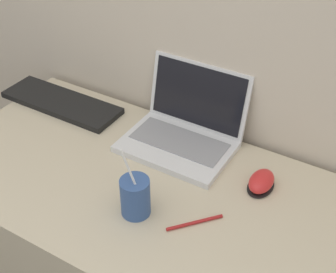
{
  "coord_description": "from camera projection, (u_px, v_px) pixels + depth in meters",
  "views": [
    {
      "loc": [
        0.54,
        -0.48,
        1.59
      ],
      "look_at": [
        -0.02,
        0.45,
        0.78
      ],
      "focal_mm": 50.0,
      "sensor_mm": 36.0,
      "label": 1
    }
  ],
  "objects": [
    {
      "name": "computer_mouse",
      "position": [
        261.0,
        182.0,
        1.28
      ],
      "size": [
        0.07,
        0.11,
        0.04
      ],
      "color": "black",
      "rests_on": "desk"
    },
    {
      "name": "drink_cup",
      "position": [
        135.0,
        196.0,
        1.19
      ],
      "size": [
        0.08,
        0.08,
        0.21
      ],
      "color": "#33518C",
      "rests_on": "desk"
    },
    {
      "name": "external_keyboard",
      "position": [
        61.0,
        103.0,
        1.62
      ],
      "size": [
        0.44,
        0.14,
        0.02
      ],
      "color": "black",
      "rests_on": "desk"
    },
    {
      "name": "laptop",
      "position": [
        184.0,
        128.0,
        1.43
      ],
      "size": [
        0.33,
        0.28,
        0.22
      ],
      "color": "silver",
      "rests_on": "desk"
    },
    {
      "name": "pen",
      "position": [
        195.0,
        223.0,
        1.18
      ],
      "size": [
        0.11,
        0.12,
        0.01
      ],
      "color": "#A51E1E",
      "rests_on": "desk"
    },
    {
      "name": "desk",
      "position": [
        152.0,
        266.0,
        1.51
      ],
      "size": [
        1.3,
        0.64,
        0.7
      ],
      "color": "beige",
      "rests_on": "ground_plane"
    }
  ]
}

